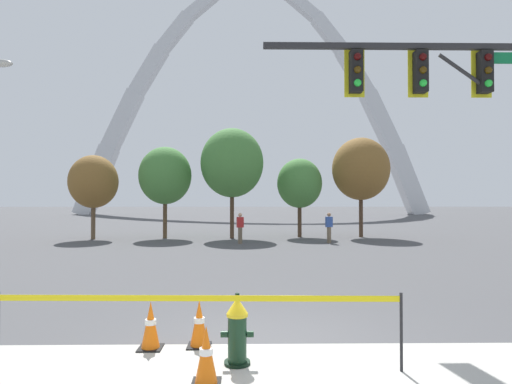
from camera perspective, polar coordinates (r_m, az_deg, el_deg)
The scene contains 15 objects.
ground_plane at distance 6.94m, azimuth 1.92°, elevation -20.34°, with size 240.00×240.00×0.00m, color #474749.
fire_hydrant at distance 6.08m, azimuth -2.60°, elevation -18.54°, with size 0.46×0.48×0.99m.
caution_tape_barrier at distance 5.84m, azimuth -7.91°, elevation -16.69°, with size 5.45×0.18×1.05m.
traffic_cone_by_hydrant at distance 6.86m, azimuth -14.31°, elevation -17.40°, with size 0.36×0.36×0.73m.
traffic_cone_mid_sidewalk at distance 5.54m, azimuth -6.88°, elevation -21.48°, with size 0.36×0.36×0.73m.
traffic_cone_curb_edge at distance 6.82m, azimuth -7.83°, elevation -17.53°, with size 0.36×0.36×0.73m.
traffic_signal_gantry at distance 10.21m, azimuth 27.31°, elevation 10.23°, with size 6.42×0.44×6.00m.
monument_arch at distance 64.51m, azimuth -0.53°, elevation 11.50°, with size 53.63×2.52×36.46m.
tree_far_left at distance 25.52m, azimuth -21.47°, elevation 1.32°, with size 2.76×2.76×4.83m.
tree_left_mid at distance 25.05m, azimuth -12.40°, elevation 2.20°, with size 3.08×3.08×5.39m.
tree_center_left at distance 24.50m, azimuth -3.32°, elevation 4.01°, with size 3.70×3.70×6.48m.
tree_center_right at distance 25.29m, azimuth 6.02°, elevation 1.18°, with size 2.73×2.73×4.77m.
tree_right_mid at distance 26.01m, azimuth 14.23°, elevation 3.09°, with size 3.46×3.46×6.05m.
pedestrian_walking_left at distance 21.46m, azimuth -2.19°, elevation -4.96°, with size 0.38×0.28×1.59m.
pedestrian_standing_center at distance 22.09m, azimuth 10.03°, elevation -4.83°, with size 0.38×0.28×1.59m.
Camera 1 is at (-0.31, -6.54, 2.30)m, focal length 29.05 mm.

